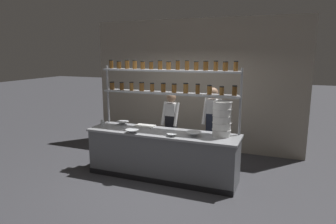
% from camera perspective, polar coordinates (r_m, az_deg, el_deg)
% --- Properties ---
extents(ground_plane, '(40.00, 40.00, 0.00)m').
position_cam_1_polar(ground_plane, '(6.10, -1.06, -12.16)').
color(ground_plane, '#3D3D42').
extents(back_wall, '(5.38, 0.12, 3.24)m').
position_cam_1_polar(back_wall, '(7.60, 4.97, 5.14)').
color(back_wall, '#9E9384').
rests_on(back_wall, ground_plane).
extents(prep_counter, '(2.98, 0.76, 0.92)m').
position_cam_1_polar(prep_counter, '(5.93, -1.08, -8.08)').
color(prep_counter, slate).
rests_on(prep_counter, ground_plane).
extents(spice_shelf_unit, '(2.87, 0.28, 2.28)m').
position_cam_1_polar(spice_shelf_unit, '(5.93, 0.10, 5.58)').
color(spice_shelf_unit, '#999BA0').
rests_on(spice_shelf_unit, ground_plane).
extents(chef_left, '(0.37, 0.29, 1.59)m').
position_cam_1_polar(chef_left, '(6.47, 0.59, -2.31)').
color(chef_left, black).
rests_on(chef_left, ground_plane).
extents(chef_center, '(0.37, 0.31, 1.73)m').
position_cam_1_polar(chef_center, '(6.28, 8.39, -1.96)').
color(chef_center, black).
rests_on(chef_center, ground_plane).
extents(container_stack, '(0.35, 0.35, 0.64)m').
position_cam_1_polar(container_stack, '(5.51, 10.23, -1.29)').
color(container_stack, white).
rests_on(container_stack, prep_counter).
extents(cutting_board, '(0.40, 0.26, 0.02)m').
position_cam_1_polar(cutting_board, '(6.21, -4.45, -2.67)').
color(cutting_board, silver).
rests_on(cutting_board, prep_counter).
extents(prep_bowl_near_left, '(0.25, 0.25, 0.07)m').
position_cam_1_polar(prep_bowl_near_left, '(5.74, -6.87, -3.67)').
color(prep_bowl_near_left, silver).
rests_on(prep_bowl_near_left, prep_counter).
extents(prep_bowl_center_front, '(0.28, 0.28, 0.08)m').
position_cam_1_polar(prep_bowl_center_front, '(5.52, 4.94, -4.18)').
color(prep_bowl_center_front, silver).
rests_on(prep_bowl_center_front, prep_counter).
extents(prep_bowl_center_back, '(0.26, 0.26, 0.07)m').
position_cam_1_polar(prep_bowl_center_back, '(6.42, -8.63, -2.10)').
color(prep_bowl_center_back, silver).
rests_on(prep_bowl_center_back, prep_counter).
extents(prep_bowl_near_right, '(0.19, 0.19, 0.05)m').
position_cam_1_polar(prep_bowl_near_right, '(5.48, 0.74, -4.39)').
color(prep_bowl_near_right, silver).
rests_on(prep_bowl_near_right, prep_counter).
extents(serving_cup_front, '(0.08, 0.08, 0.09)m').
position_cam_1_polar(serving_cup_front, '(6.50, -12.35, -1.95)').
color(serving_cup_front, '#B2B7BC').
rests_on(serving_cup_front, prep_counter).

